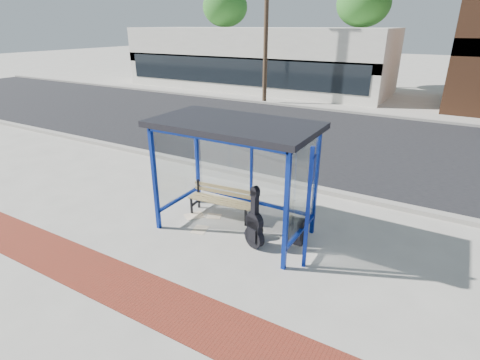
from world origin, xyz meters
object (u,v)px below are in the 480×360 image
Objects in this scene: guitar_bag at (255,227)px; suitcase at (296,231)px; backpack at (256,231)px; bench at (222,199)px.

guitar_bag is 2.10× the size of suitcase.
guitar_bag reaches higher than suitcase.
suitcase is 1.68× the size of backpack.
backpack is (-0.12, 0.31, -0.29)m from guitar_bag.
bench is 4.53× the size of backpack.
bench is 2.69× the size of suitcase.
backpack is at bearing -164.03° from suitcase.
suitcase is (0.66, 0.56, -0.18)m from guitar_bag.
bench is 1.54m from guitar_bag.
suitcase is (1.96, -0.27, -0.15)m from bench.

